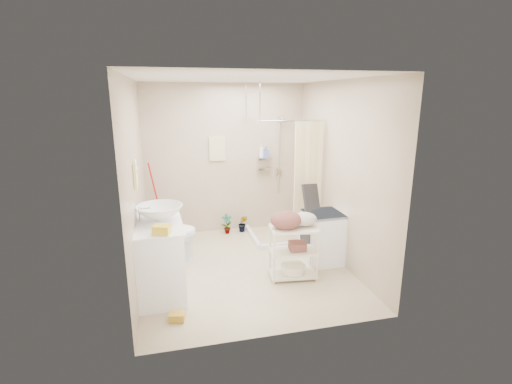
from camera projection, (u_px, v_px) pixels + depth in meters
floor at (245, 267)px, 5.31m from camera, size 3.20×3.20×0.00m
ceiling at (244, 78)px, 4.66m from camera, size 2.80×3.20×0.04m
wall_back at (226, 159)px, 6.49m from camera, size 2.80×0.04×2.60m
wall_front at (279, 214)px, 3.48m from camera, size 2.80×0.04×2.60m
wall_left at (136, 184)px, 4.67m from camera, size 0.04×3.20×2.60m
wall_right at (340, 174)px, 5.30m from camera, size 0.04×3.20×2.60m
vanity at (159, 258)px, 4.54m from camera, size 0.63×1.07×0.92m
sink at (160, 213)px, 4.47m from camera, size 0.64×0.64×0.19m
counter_basket at (162, 230)px, 4.04m from camera, size 0.22×0.19×0.10m
floor_basket at (177, 315)px, 4.03m from camera, size 0.27×0.23×0.13m
toilet at (169, 233)px, 5.48m from camera, size 0.84×0.53×0.82m
mop at (154, 201)px, 6.24m from camera, size 0.13×0.13×1.33m
potted_plant_a at (227, 224)px, 6.57m from camera, size 0.21×0.16×0.36m
potted_plant_b at (243, 223)px, 6.67m from camera, size 0.21×0.19×0.31m
hanging_towel at (217, 149)px, 6.39m from camera, size 0.28×0.03×0.42m
towel_ring at (135, 174)px, 4.44m from camera, size 0.04×0.22×0.34m
tp_holder at (143, 226)px, 4.87m from camera, size 0.08×0.12×0.14m
shower at (281, 178)px, 6.23m from camera, size 1.10×1.10×2.10m
shampoo_bottle_a at (261, 151)px, 6.52m from camera, size 0.11×0.11×0.24m
shampoo_bottle_b at (266, 152)px, 6.54m from camera, size 0.10×0.10×0.19m
washing_machine at (322, 237)px, 5.41m from camera, size 0.53×0.55×0.75m
laundry_rack at (293, 248)px, 4.92m from camera, size 0.65×0.43×0.85m
ironing_board at (314, 222)px, 5.43m from camera, size 0.34×0.26×1.18m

